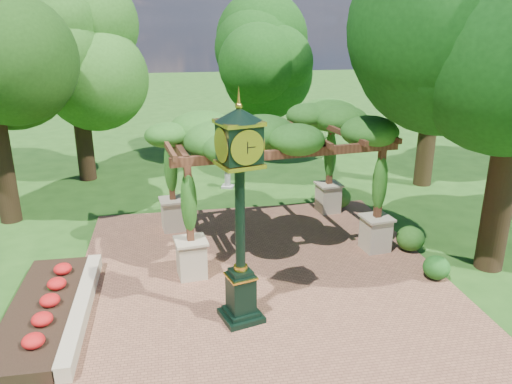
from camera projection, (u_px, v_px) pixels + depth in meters
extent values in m
plane|color=#1E4714|center=(273.00, 308.00, 12.33)|extent=(120.00, 120.00, 0.00)
cube|color=brown|center=(266.00, 287.00, 13.26)|extent=(10.00, 12.00, 0.04)
cube|color=#C6B793|center=(82.00, 308.00, 11.99)|extent=(0.35, 5.00, 0.40)
cube|color=red|center=(43.00, 312.00, 11.85)|extent=(1.50, 5.00, 0.36)
cube|color=black|center=(241.00, 315.00, 11.85)|extent=(1.10, 1.10, 0.13)
cube|color=black|center=(241.00, 293.00, 11.65)|extent=(0.69, 0.69, 1.01)
cube|color=gold|center=(241.00, 276.00, 11.50)|extent=(0.77, 0.77, 0.04)
cylinder|color=black|center=(240.00, 218.00, 11.03)|extent=(0.28, 0.28, 2.58)
cube|color=black|center=(239.00, 143.00, 10.48)|extent=(0.97, 0.97, 0.78)
cylinder|color=white|center=(247.00, 148.00, 10.14)|extent=(0.66, 0.21, 0.67)
cone|color=black|center=(239.00, 114.00, 10.28)|extent=(1.24, 1.24, 0.28)
sphere|color=gold|center=(239.00, 106.00, 10.23)|extent=(0.16, 0.16, 0.16)
cube|color=tan|center=(191.00, 259.00, 13.68)|extent=(0.83, 0.83, 1.02)
cube|color=#542E1D|center=(189.00, 203.00, 13.15)|extent=(0.20, 0.20, 2.11)
cube|color=tan|center=(376.00, 234.00, 15.27)|extent=(0.83, 0.83, 1.02)
cube|color=#542E1D|center=(380.00, 184.00, 14.74)|extent=(0.20, 0.20, 2.11)
cube|color=tan|center=(173.00, 215.00, 16.77)|extent=(0.83, 0.83, 1.02)
cube|color=#542E1D|center=(171.00, 169.00, 16.24)|extent=(0.20, 0.20, 2.11)
cube|color=tan|center=(328.00, 198.00, 18.35)|extent=(0.83, 0.83, 1.02)
cube|color=#542E1D|center=(330.00, 155.00, 17.82)|extent=(0.20, 0.20, 2.11)
cube|color=#542E1D|center=(291.00, 153.00, 13.57)|extent=(6.57, 1.00, 0.25)
cube|color=#542E1D|center=(254.00, 129.00, 16.66)|extent=(6.57, 1.00, 0.25)
ellipsoid|color=#235618|center=(271.00, 130.00, 15.02)|extent=(7.07, 4.90, 1.14)
cube|color=#9C9C94|center=(228.00, 186.00, 21.26)|extent=(0.60, 0.60, 0.09)
cylinder|color=#9C9C94|center=(227.00, 178.00, 21.14)|extent=(0.31, 0.31, 0.78)
cylinder|color=#9C9C94|center=(227.00, 168.00, 21.00)|extent=(0.57, 0.57, 0.04)
ellipsoid|color=#195017|center=(436.00, 268.00, 13.59)|extent=(0.76, 0.76, 0.65)
ellipsoid|color=#235116|center=(410.00, 238.00, 15.27)|extent=(1.04, 1.04, 0.76)
ellipsoid|color=#2E5D1A|center=(339.00, 198.00, 18.76)|extent=(0.93, 0.93, 0.77)
cylinder|color=black|center=(4.00, 173.00, 17.17)|extent=(0.71, 0.71, 3.53)
cylinder|color=black|center=(85.00, 145.00, 21.89)|extent=(0.73, 0.73, 3.15)
ellipsoid|color=#265618|center=(74.00, 49.00, 20.57)|extent=(4.07, 4.07, 4.97)
cylinder|color=#382216|center=(251.00, 132.00, 25.20)|extent=(0.71, 0.71, 2.83)
ellipsoid|color=#133C0F|center=(251.00, 57.00, 24.01)|extent=(4.28, 4.28, 4.48)
cylinder|color=#322513|center=(427.00, 139.00, 21.03)|extent=(0.74, 0.74, 4.04)
ellipsoid|color=#1D5117|center=(442.00, 7.00, 19.33)|extent=(4.75, 4.75, 6.38)
cylinder|color=#372316|center=(497.00, 210.00, 13.83)|extent=(0.77, 0.77, 3.53)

